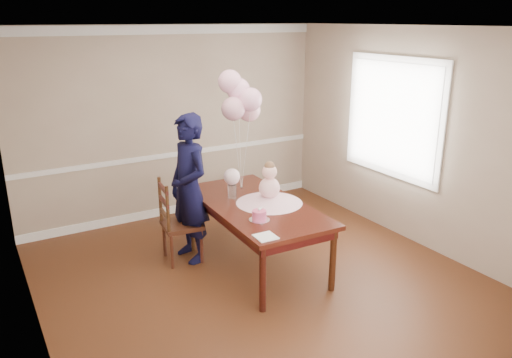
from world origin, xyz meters
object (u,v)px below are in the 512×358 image
dining_chair_seat (182,225)px  woman (189,189)px  birthday_cake (259,215)px  dining_table_top (256,206)px

dining_chair_seat → woman: bearing=1.0°
dining_chair_seat → woman: woman is taller
birthday_cake → woman: size_ratio=0.09×
dining_table_top → dining_chair_seat: size_ratio=4.61×
dining_table_top → woman: woman is taller
birthday_cake → dining_table_top: bearing=63.9°
woman → birthday_cake: bearing=15.2°
birthday_cake → dining_chair_seat: bearing=116.2°
dining_chair_seat → woman: size_ratio=0.25×
woman → dining_table_top: bearing=42.6°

